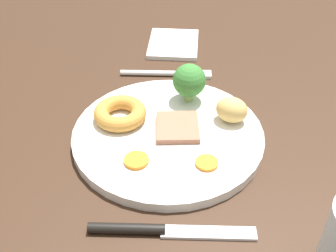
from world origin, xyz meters
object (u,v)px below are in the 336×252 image
Objects in this scene: dinner_plate at (168,136)px; broccoli_floret at (189,81)px; knife at (157,230)px; roast_potato_left at (232,110)px; folded_napkin at (173,44)px; yorkshire_pudding at (120,113)px; carrot_coin_front at (136,160)px; meat_slice_main at (177,127)px; carrot_coin_back at (207,163)px; fork at (169,74)px.

broccoli_floret reaches higher than dinner_plate.
dinner_plate is 1.41× the size of knife.
roast_potato_left is 0.76× the size of broccoli_floret.
yorkshire_pudding is at bearing -17.08° from folded_napkin.
broccoli_floret is at bearing 117.02° from yorkshire_pudding.
meat_slice_main is at bearing 141.55° from carrot_coin_front.
carrot_coin_front is at bearing 107.19° from knife.
meat_slice_main is 2.02× the size of carrot_coin_front.
roast_potato_left is 1.53× the size of carrot_coin_back.
roast_potato_left reaches higher than fork.
meat_slice_main is 1.44× the size of roast_potato_left.
knife is at bearing -2.37° from folded_napkin.
roast_potato_left is at bearing -56.65° from fork.
folded_napkin is at bearing -161.60° from roast_potato_left.
broccoli_floret is (-7.18, 1.73, 2.90)cm from meat_slice_main.
folded_napkin is (-26.49, -0.58, -1.40)cm from meat_slice_main.
fork is at bearing -175.41° from meat_slice_main.
yorkshire_pudding is 0.67× the size of folded_napkin.
broccoli_floret is (-13.72, 6.92, 3.05)cm from carrot_coin_front.
folded_napkin is at bearing 87.13° from fork.
dinner_plate is 4.10× the size of meat_slice_main.
yorkshire_pudding reaches higher than fork.
roast_potato_left reaches higher than yorkshire_pudding.
fork is 32.48cm from knife.
carrot_coin_front is (6.01, -3.90, 0.95)cm from dinner_plate.
meat_slice_main is at bearing -152.18° from carrot_coin_back.
roast_potato_left reaches higher than carrot_coin_front.
carrot_coin_front is 0.21× the size of fork.
carrot_coin_back reaches higher than dinner_plate.
carrot_coin_back is 0.50× the size of broccoli_floret.
yorkshire_pudding is at bearing -62.98° from broccoli_floret.
carrot_coin_front is 10.31cm from knife.
knife is at bearing -9.82° from broccoli_floret.
broccoli_floret is 0.31× the size of knife.
broccoli_floret is at bearing 6.81° from folded_napkin.
knife reaches higher than fork.
folded_napkin is (-27.02, 0.71, -0.30)cm from dinner_plate.
carrot_coin_back is 0.26× the size of folded_napkin.
broccoli_floret is at bearing -70.21° from fork.
fork is at bearing 170.22° from carrot_coin_front.
broccoli_floret is at bearing 166.46° from meat_slice_main.
meat_slice_main reaches higher than knife.
dinner_plate is 27.03cm from folded_napkin.
knife is (32.47, -1.06, 0.06)cm from fork.
knife is at bearing -32.18° from carrot_coin_back.
fork is 10.43cm from folded_napkin.
broccoli_floret reaches higher than meat_slice_main.
knife is at bearing 17.04° from yorkshire_pudding.
roast_potato_left is 0.40× the size of folded_napkin.
meat_slice_main is 26.53cm from folded_napkin.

